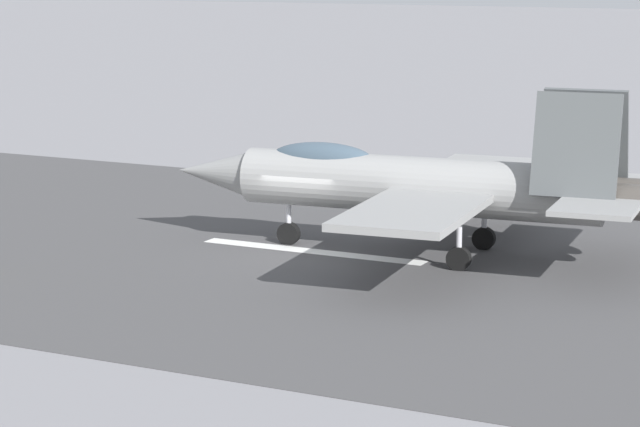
{
  "coord_description": "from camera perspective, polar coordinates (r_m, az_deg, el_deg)",
  "views": [
    {
      "loc": [
        -19.71,
        38.47,
        9.73
      ],
      "look_at": [
        -2.74,
        4.02,
        2.2
      ],
      "focal_mm": 74.71,
      "sensor_mm": 36.0,
      "label": 1
    }
  ],
  "objects": [
    {
      "name": "ground_plane",
      "position": [
        44.31,
        -0.88,
        -1.59
      ],
      "size": [
        400.0,
        400.0,
        0.0
      ],
      "primitive_type": "plane",
      "color": "gray"
    },
    {
      "name": "runway_strip",
      "position": [
        44.3,
        -0.86,
        -1.58
      ],
      "size": [
        240.0,
        26.0,
        0.02
      ],
      "color": "#464546",
      "rests_on": "ground"
    },
    {
      "name": "fighter_jet",
      "position": [
        43.23,
        4.34,
        1.31
      ],
      "size": [
        16.37,
        14.3,
        5.6
      ],
      "color": "gray",
      "rests_on": "ground"
    },
    {
      "name": "marker_cone_mid",
      "position": [
        57.9,
        0.95,
        1.69
      ],
      "size": [
        0.44,
        0.44,
        0.55
      ],
      "primitive_type": "cone",
      "color": "orange",
      "rests_on": "ground"
    }
  ]
}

